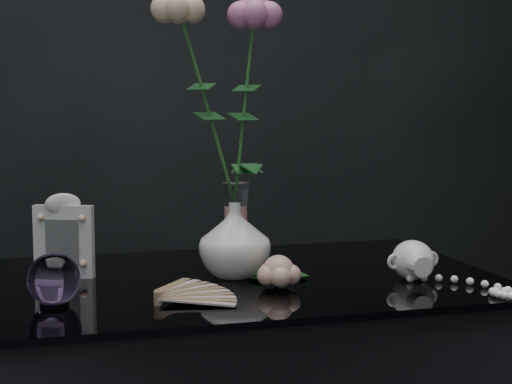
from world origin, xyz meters
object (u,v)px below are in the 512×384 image
object	(u,v)px
loose_rose	(278,271)
vase	(235,240)
picture_frame	(64,235)
paperweight	(54,279)
pearl_jar	(413,258)
wine_glass	(236,229)

from	to	relation	value
loose_rose	vase	bearing A→B (deg)	139.85
picture_frame	paperweight	bearing A→B (deg)	-73.58
loose_rose	pearl_jar	bearing A→B (deg)	24.61
vase	wine_glass	size ratio (longest dim) A/B	0.80
loose_rose	pearl_jar	xyz separation A→B (m)	(0.25, 0.00, 0.01)
paperweight	loose_rose	distance (m)	0.37
vase	loose_rose	world-z (taller)	vase
paperweight	wine_glass	bearing A→B (deg)	23.06
wine_glass	picture_frame	bearing A→B (deg)	168.57
wine_glass	pearl_jar	xyz separation A→B (m)	(0.29, -0.12, -0.05)
loose_rose	wine_glass	bearing A→B (deg)	134.23
vase	paperweight	distance (m)	0.34
wine_glass	paperweight	world-z (taller)	wine_glass
picture_frame	loose_rose	size ratio (longest dim) A/B	0.92
picture_frame	wine_glass	bearing A→B (deg)	11.31
picture_frame	paperweight	distance (m)	0.20
picture_frame	pearl_jar	distance (m)	0.62
paperweight	loose_rose	xyz separation A→B (m)	(0.37, 0.02, -0.01)
loose_rose	pearl_jar	world-z (taller)	pearl_jar
vase	loose_rose	xyz separation A→B (m)	(0.05, -0.10, -0.04)
wine_glass	paperweight	xyz separation A→B (m)	(-0.32, -0.14, -0.04)
vase	pearl_jar	size ratio (longest dim) A/B	0.52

